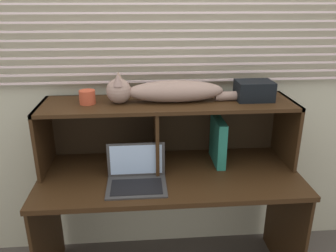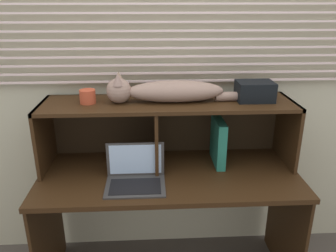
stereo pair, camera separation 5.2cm
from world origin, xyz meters
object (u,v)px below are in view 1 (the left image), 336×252
Objects in this scene: storage_box at (254,91)px; laptop at (136,177)px; binder_upright at (218,141)px; book_stack at (128,162)px; small_basket at (87,97)px; cat at (166,91)px.

laptop is at bearing -161.49° from storage_box.
binder_upright is 0.59m from book_stack.
binder_upright is 0.85m from small_basket.
small_basket is (-0.46, -0.00, -0.03)m from cat.
storage_box is (0.20, 0.00, 0.32)m from binder_upright.
book_stack is 2.42× the size of small_basket.
storage_box reaches higher than laptop.
laptop is 1.15× the size of binder_upright.
storage_box reaches higher than binder_upright.
small_basket is at bearing 180.00° from binder_upright.
storage_box is (0.72, 0.24, 0.42)m from laptop.
storage_box is at bearing -0.00° from cat.
small_basket is at bearing 179.96° from book_stack.
cat reaches higher than storage_box.
small_basket is at bearing -180.00° from cat.
laptop is 3.58× the size of small_basket.
book_stack is at bearing 103.26° from laptop.
cat reaches higher than laptop.
binder_upright is at bearing 180.00° from storage_box.
laptop is 1.53× the size of storage_box.
storage_box is (0.53, -0.00, -0.01)m from cat.
storage_box reaches higher than book_stack.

